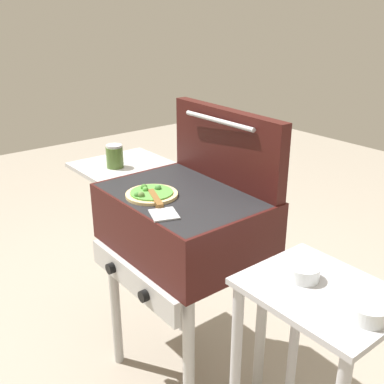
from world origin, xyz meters
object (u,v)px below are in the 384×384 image
object	(u,v)px
grill	(181,226)
spatula	(159,205)
sauce_jar	(115,156)
topping_bowl_near	(369,312)
topping_bowl_far	(303,273)
prep_table	(314,354)
pizza_veggie	(151,194)

from	to	relation	value
grill	spatula	size ratio (longest dim) A/B	3.65
grill	spatula	world-z (taller)	spatula
sauce_jar	spatula	size ratio (longest dim) A/B	0.39
topping_bowl_near	topping_bowl_far	world-z (taller)	same
grill	prep_table	bearing A→B (deg)	0.37
topping_bowl_far	prep_table	bearing A→B (deg)	3.16
prep_table	pizza_veggie	bearing A→B (deg)	-170.71
grill	topping_bowl_far	xyz separation A→B (m)	(0.60, 0.00, 0.07)
grill	prep_table	size ratio (longest dim) A/B	1.19
spatula	topping_bowl_near	bearing A→B (deg)	9.75
pizza_veggie	topping_bowl_far	distance (m)	0.66
pizza_veggie	topping_bowl_far	size ratio (longest dim) A/B	2.10
sauce_jar	topping_bowl_near	bearing A→B (deg)	1.44
grill	sauce_jar	bearing A→B (deg)	-173.61
spatula	topping_bowl_near	world-z (taller)	spatula
pizza_veggie	sauce_jar	size ratio (longest dim) A/B	1.92
grill	prep_table	distance (m)	0.70
topping_bowl_near	spatula	bearing A→B (deg)	-170.25
prep_table	topping_bowl_near	world-z (taller)	topping_bowl_near
prep_table	topping_bowl_near	distance (m)	0.30
prep_table	topping_bowl_far	bearing A→B (deg)	-176.84
grill	spatula	distance (m)	0.22
topping_bowl_far	sauce_jar	bearing A→B (deg)	-177.32
spatula	topping_bowl_near	size ratio (longest dim) A/B	2.60
grill	topping_bowl_far	bearing A→B (deg)	0.05
pizza_veggie	spatula	world-z (taller)	pizza_veggie
grill	spatula	bearing A→B (deg)	-67.02
pizza_veggie	spatula	distance (m)	0.11
grill	sauce_jar	distance (m)	0.47
pizza_veggie	topping_bowl_near	world-z (taller)	pizza_veggie
spatula	prep_table	bearing A→B (deg)	14.05
topping_bowl_near	grill	bearing A→B (deg)	178.89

